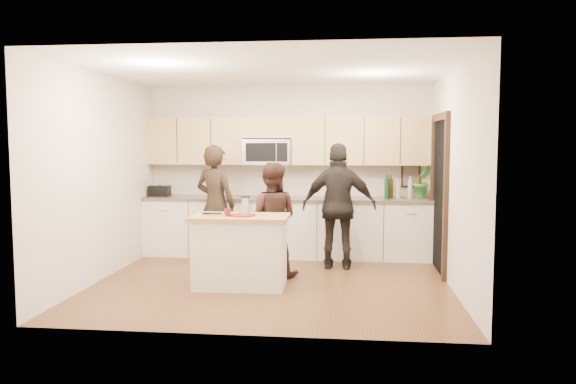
# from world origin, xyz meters

# --- Properties ---
(floor) EXTENTS (4.50, 4.50, 0.00)m
(floor) POSITION_xyz_m (0.00, 0.00, 0.00)
(floor) COLOR brown
(floor) RESTS_ON ground
(room_shell) EXTENTS (4.52, 4.02, 2.71)m
(room_shell) POSITION_xyz_m (0.00, 0.00, 1.73)
(room_shell) COLOR beige
(room_shell) RESTS_ON ground
(back_cabinetry) EXTENTS (4.50, 0.66, 0.94)m
(back_cabinetry) POSITION_xyz_m (0.00, 1.69, 0.47)
(back_cabinetry) COLOR silver
(back_cabinetry) RESTS_ON ground
(upper_cabinetry) EXTENTS (4.50, 0.33, 0.75)m
(upper_cabinetry) POSITION_xyz_m (0.03, 1.83, 1.84)
(upper_cabinetry) COLOR tan
(upper_cabinetry) RESTS_ON ground
(microwave) EXTENTS (0.76, 0.41, 0.40)m
(microwave) POSITION_xyz_m (-0.31, 1.80, 1.65)
(microwave) COLOR silver
(microwave) RESTS_ON ground
(doorway) EXTENTS (0.06, 1.25, 2.20)m
(doorway) POSITION_xyz_m (2.23, 0.90, 1.16)
(doorway) COLOR black
(doorway) RESTS_ON ground
(framed_picture) EXTENTS (0.30, 0.03, 0.38)m
(framed_picture) POSITION_xyz_m (1.95, 1.98, 1.28)
(framed_picture) COLOR black
(framed_picture) RESTS_ON ground
(dish_towel) EXTENTS (0.34, 0.60, 0.48)m
(dish_towel) POSITION_xyz_m (-0.95, 1.50, 0.80)
(dish_towel) COLOR white
(dish_towel) RESTS_ON ground
(island) EXTENTS (1.21, 0.72, 0.90)m
(island) POSITION_xyz_m (-0.37, -0.24, 0.45)
(island) COLOR silver
(island) RESTS_ON ground
(red_plate) EXTENTS (0.32, 0.32, 0.02)m
(red_plate) POSITION_xyz_m (-0.32, -0.29, 0.91)
(red_plate) COLOR maroon
(red_plate) RESTS_ON island
(box_grater) EXTENTS (0.10, 0.07, 0.22)m
(box_grater) POSITION_xyz_m (-0.29, -0.25, 1.03)
(box_grater) COLOR silver
(box_grater) RESTS_ON red_plate
(drink_glass) EXTENTS (0.08, 0.08, 0.10)m
(drink_glass) POSITION_xyz_m (-0.50, -0.36, 0.95)
(drink_glass) COLOR maroon
(drink_glass) RESTS_ON island
(cutting_board) EXTENTS (0.27, 0.17, 0.02)m
(cutting_board) POSITION_xyz_m (-0.65, -0.31, 0.91)
(cutting_board) COLOR #AD7D48
(cutting_board) RESTS_ON island
(tongs) EXTENTS (0.24, 0.03, 0.02)m
(tongs) POSITION_xyz_m (-0.70, -0.35, 0.93)
(tongs) COLOR black
(tongs) RESTS_ON cutting_board
(knife) EXTENTS (0.20, 0.02, 0.01)m
(knife) POSITION_xyz_m (-0.61, -0.35, 0.92)
(knife) COLOR silver
(knife) RESTS_ON cutting_board
(toaster) EXTENTS (0.32, 0.21, 0.17)m
(toaster) POSITION_xyz_m (-2.05, 1.67, 1.03)
(toaster) COLOR black
(toaster) RESTS_ON back_cabinetry
(bottle_cluster) EXTENTS (0.57, 0.31, 0.38)m
(bottle_cluster) POSITION_xyz_m (1.77, 1.69, 1.12)
(bottle_cluster) COLOR #332309
(bottle_cluster) RESTS_ON back_cabinetry
(orchid) EXTENTS (0.37, 0.34, 0.53)m
(orchid) POSITION_xyz_m (2.10, 1.72, 1.21)
(orchid) COLOR #32772F
(orchid) RESTS_ON back_cabinetry
(woman_left) EXTENTS (0.75, 0.63, 1.77)m
(woman_left) POSITION_xyz_m (-0.99, 1.07, 0.88)
(woman_left) COLOR black
(woman_left) RESTS_ON ground
(woman_center) EXTENTS (0.76, 0.60, 1.54)m
(woman_center) POSITION_xyz_m (-0.06, 0.38, 0.77)
(woman_center) COLOR black
(woman_center) RESTS_ON ground
(woman_right) EXTENTS (1.05, 0.45, 1.79)m
(woman_right) POSITION_xyz_m (0.84, 0.92, 0.90)
(woman_right) COLOR black
(woman_right) RESTS_ON ground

